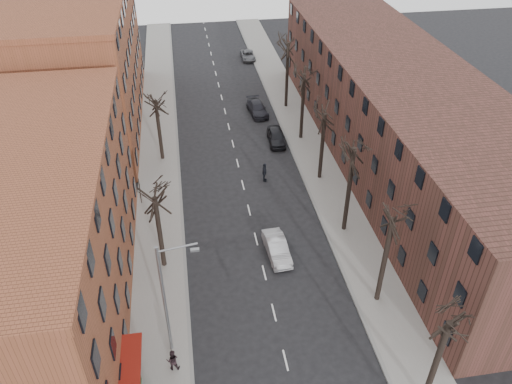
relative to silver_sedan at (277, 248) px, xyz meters
name	(u,v)px	position (x,y,z in m)	size (l,w,h in m)	color
sidewalk_left	(159,154)	(-9.34, 17.16, -0.64)	(4.00, 90.00, 0.15)	gray
sidewalk_right	(306,142)	(6.66, 17.16, -0.64)	(4.00, 90.00, 0.15)	gray
building_left_near	(24,245)	(-17.34, -2.84, 5.28)	(12.00, 26.00, 12.00)	brown
building_left_far	(78,64)	(-17.34, 26.16, 6.28)	(12.00, 28.00, 14.00)	brown
building_right	(401,117)	(14.66, 12.16, 4.28)	(12.00, 50.00, 10.00)	#502C25
tree_right_b	(376,300)	(6.26, -5.84, -0.72)	(5.20, 5.20, 10.80)	black
tree_right_c	(344,230)	(6.26, 2.16, -0.72)	(5.20, 5.20, 11.60)	black
tree_right_d	(319,178)	(6.26, 10.16, -0.72)	(5.20, 5.20, 10.00)	black
tree_right_e	(301,138)	(6.26, 18.16, -0.72)	(5.20, 5.20, 10.80)	black
tree_right_f	(286,107)	(6.26, 26.16, -0.72)	(5.20, 5.20, 11.60)	black
tree_left_a	(165,266)	(-8.94, 0.16, -0.72)	(5.20, 5.20, 9.50)	black
tree_left_b	(163,159)	(-8.94, 16.16, -0.72)	(5.20, 5.20, 9.50)	black
streetlight	(167,297)	(-8.36, -7.84, 4.29)	(2.45, 0.22, 9.03)	slate
silver_sedan	(277,248)	(0.00, 0.00, 0.00)	(1.52, 4.37, 1.44)	#B0B1B7
parked_car_near	(276,137)	(3.39, 17.68, 0.02)	(1.74, 4.33, 1.48)	black
parked_car_mid	(257,108)	(2.46, 24.90, -0.03)	(1.92, 4.73, 1.37)	black
parked_car_far	(248,55)	(3.96, 42.88, -0.14)	(1.92, 4.17, 1.16)	#595C61
pedestrian_b	(172,360)	(-8.45, -9.37, 0.24)	(0.79, 0.62, 1.63)	black
pedestrian_crossing	(264,172)	(0.83, 10.55, 0.27)	(1.16, 0.48, 1.97)	black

